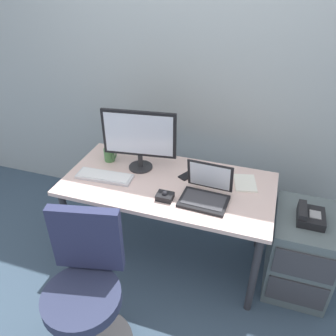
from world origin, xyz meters
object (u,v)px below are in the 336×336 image
object	(u,v)px
office_chair	(86,295)
monitor_main	(139,137)
keyboard	(105,176)
banana	(209,177)
trackball_mouse	(165,196)
coffee_mug	(110,155)
paper_notepad	(245,183)
laptop	(206,192)
file_cabinet	(300,252)
desk_phone	(310,216)
cell_phone	(188,175)

from	to	relation	value
office_chair	monitor_main	bearing A→B (deg)	92.64
keyboard	banana	bearing A→B (deg)	16.86
trackball_mouse	coffee_mug	world-z (taller)	coffee_mug
paper_notepad	banana	size ratio (longest dim) A/B	1.09
monitor_main	coffee_mug	size ratio (longest dim) A/B	5.27
monitor_main	laptop	xyz separation A→B (m)	(0.56, -0.22, -0.21)
paper_notepad	keyboard	bearing A→B (deg)	-165.81
file_cabinet	desk_phone	bearing A→B (deg)	-116.78
trackball_mouse	paper_notepad	distance (m)	0.59
cell_phone	keyboard	bearing A→B (deg)	-130.60
desk_phone	laptop	distance (m)	0.69
cell_phone	banana	size ratio (longest dim) A/B	0.75
keyboard	paper_notepad	size ratio (longest dim) A/B	2.01
laptop	file_cabinet	bearing A→B (deg)	10.14
office_chair	banana	bearing A→B (deg)	63.63
laptop	paper_notepad	size ratio (longest dim) A/B	1.55
paper_notepad	cell_phone	world-z (taller)	paper_notepad
desk_phone	cell_phone	bearing A→B (deg)	171.97
office_chair	cell_phone	world-z (taller)	office_chair
desk_phone	laptop	world-z (taller)	laptop
trackball_mouse	cell_phone	bearing A→B (deg)	77.37
desk_phone	paper_notepad	bearing A→B (deg)	161.35
laptop	cell_phone	distance (m)	0.30
desk_phone	laptop	size ratio (longest dim) A/B	0.62
monitor_main	trackball_mouse	distance (m)	0.49
laptop	trackball_mouse	world-z (taller)	laptop
cell_phone	banana	xyz separation A→B (m)	(0.16, 0.00, 0.02)
office_chair	laptop	world-z (taller)	office_chair
file_cabinet	banana	world-z (taller)	banana
office_chair	trackball_mouse	distance (m)	0.77
office_chair	laptop	distance (m)	0.96
banana	laptop	bearing A→B (deg)	-83.27
coffee_mug	laptop	bearing A→B (deg)	-16.41
file_cabinet	trackball_mouse	bearing A→B (deg)	-167.17
banana	trackball_mouse	bearing A→B (deg)	-125.70
banana	office_chair	bearing A→B (deg)	-116.37
keyboard	trackball_mouse	distance (m)	0.51
coffee_mug	file_cabinet	bearing A→B (deg)	-4.61
paper_notepad	banana	distance (m)	0.26
monitor_main	coffee_mug	xyz separation A→B (m)	(-0.27, 0.03, -0.21)
file_cabinet	cell_phone	xyz separation A→B (m)	(-0.86, 0.10, 0.41)
laptop	coffee_mug	xyz separation A→B (m)	(-0.82, 0.24, -0.00)
trackball_mouse	cell_phone	xyz separation A→B (m)	(0.07, 0.32, -0.02)
office_chair	coffee_mug	size ratio (longest dim) A/B	9.33
keyboard	trackball_mouse	world-z (taller)	trackball_mouse
trackball_mouse	coffee_mug	xyz separation A→B (m)	(-0.57, 0.33, 0.03)
desk_phone	monitor_main	distance (m)	1.27
banana	cell_phone	bearing A→B (deg)	-179.62
file_cabinet	paper_notepad	bearing A→B (deg)	163.57
cell_phone	banana	world-z (taller)	banana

